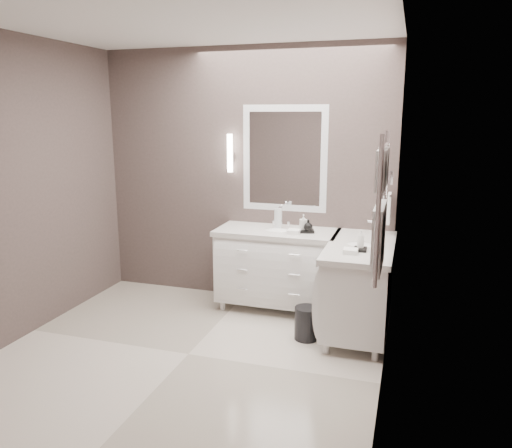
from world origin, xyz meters
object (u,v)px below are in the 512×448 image
(vanity_back, at_px, (277,264))
(vanity_right, at_px, (359,282))
(towel_ladder, at_px, (380,214))
(waste_bin, at_px, (306,323))

(vanity_back, distance_m, vanity_right, 0.93)
(vanity_right, distance_m, towel_ladder, 1.60)
(vanity_right, bearing_deg, waste_bin, -144.31)
(waste_bin, bearing_deg, towel_ladder, -56.82)
(waste_bin, bearing_deg, vanity_back, 125.52)
(vanity_back, distance_m, towel_ladder, 2.16)
(towel_ladder, distance_m, waste_bin, 1.72)
(vanity_right, height_order, waste_bin, vanity_right)
(vanity_right, bearing_deg, vanity_back, 159.62)
(towel_ladder, relative_size, waste_bin, 2.97)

